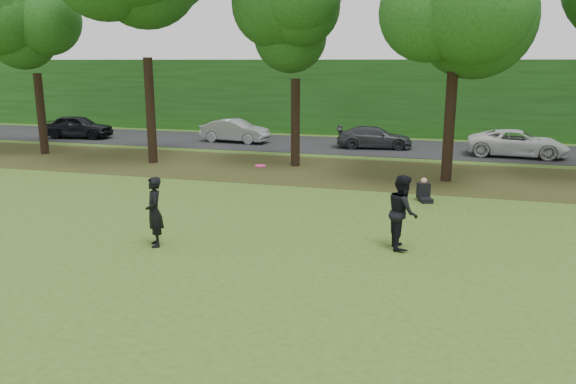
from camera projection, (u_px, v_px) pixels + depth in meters
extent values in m
plane|color=#38561B|center=(263.00, 276.00, 13.14)|extent=(120.00, 120.00, 0.00)
cube|color=#3D2C15|center=(354.00, 173.00, 25.30)|extent=(60.00, 7.00, 0.01)
cube|color=black|center=(377.00, 147.00, 32.79)|extent=(70.00, 7.00, 0.02)
cube|color=#1D4714|center=(389.00, 97.00, 37.83)|extent=(70.00, 3.00, 5.00)
imported|color=black|center=(154.00, 212.00, 15.10)|extent=(0.77, 0.83, 1.91)
imported|color=black|center=(403.00, 212.00, 14.93)|extent=(0.96, 1.12, 2.00)
imported|color=black|center=(78.00, 126.00, 36.32)|extent=(4.56, 2.30, 1.49)
imported|color=#95969C|center=(235.00, 131.00, 34.52)|extent=(4.41, 1.95, 1.41)
imported|color=#37383D|center=(374.00, 137.00, 32.17)|extent=(4.47, 2.31, 1.24)
imported|color=silver|center=(517.00, 143.00, 29.35)|extent=(5.15, 2.66, 1.39)
cylinder|color=#FF158B|center=(260.00, 166.00, 14.44)|extent=(0.28, 0.28, 0.03)
cube|color=black|center=(426.00, 200.00, 20.02)|extent=(0.58, 0.67, 0.16)
cube|color=black|center=(423.00, 190.00, 20.23)|extent=(0.52, 0.47, 0.56)
sphere|color=tan|center=(424.00, 181.00, 20.14)|extent=(0.22, 0.22, 0.22)
cylinder|color=black|center=(41.00, 114.00, 29.93)|extent=(0.44, 0.44, 4.28)
sphere|color=#1D4714|center=(31.00, 16.00, 28.79)|extent=(6.00, 6.00, 6.00)
cylinder|color=black|center=(150.00, 111.00, 27.22)|extent=(0.44, 0.44, 5.08)
cylinder|color=black|center=(295.00, 123.00, 26.48)|extent=(0.44, 0.44, 4.12)
sphere|color=#1D4714|center=(296.00, 17.00, 25.38)|extent=(5.80, 5.80, 5.80)
cylinder|color=black|center=(449.00, 126.00, 23.05)|extent=(0.44, 0.44, 4.62)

